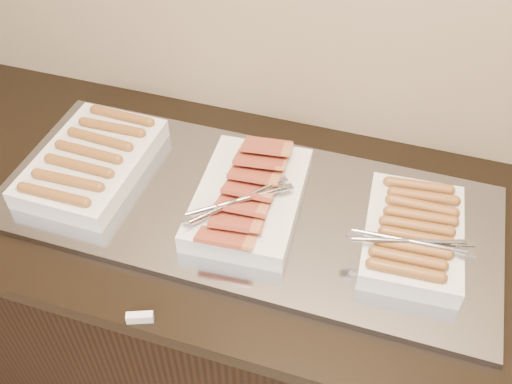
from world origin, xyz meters
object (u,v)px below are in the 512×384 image
dish_center (248,197)px  dish_right (413,234)px  warming_tray (245,207)px  dish_left (92,161)px  counter (242,310)px

dish_center → dish_right: (0.38, -0.00, 0.00)m
warming_tray → dish_left: bearing=180.0°
dish_right → counter: bearing=175.8°
counter → dish_left: size_ratio=5.44×
warming_tray → counter: bearing=180.0°
counter → warming_tray: bearing=0.0°
warming_tray → dish_left: size_ratio=3.17×
dish_left → warming_tray: bearing=0.8°
warming_tray → dish_center: 0.04m
warming_tray → dish_center: dish_center is taller
counter → dish_center: dish_center is taller
dish_left → dish_center: dish_center is taller
dish_right → dish_center: bearing=176.4°
warming_tray → dish_right: (0.40, -0.00, 0.04)m
dish_center → dish_right: 0.38m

